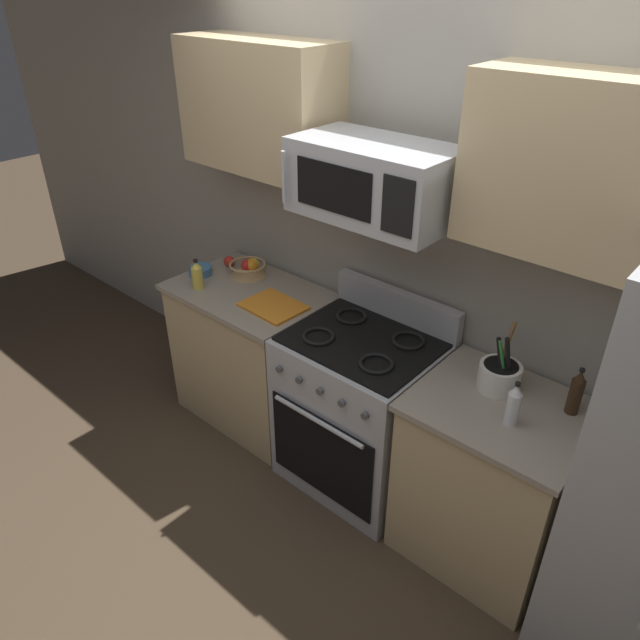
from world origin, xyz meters
name	(u,v)px	position (x,y,z in m)	size (l,w,h in m)	color
ground_plane	(278,543)	(0.00, 0.00, 0.00)	(16.00, 16.00, 0.00)	#473828
wall_back	(412,248)	(0.00, 1.05, 1.30)	(8.00, 0.10, 2.60)	#9E998E
counter_left	(252,354)	(-0.86, 0.66, 0.46)	(0.93, 0.64, 0.91)	tan
range_oven	(360,409)	(0.00, 0.66, 0.47)	(0.76, 0.68, 1.09)	#B2B5BA
counter_right	(488,481)	(0.77, 0.66, 0.46)	(0.76, 0.64, 0.91)	tan
microwave	(374,181)	(0.00, 0.69, 1.74)	(0.73, 0.44, 0.33)	#B2B5BA
upper_cabinets_left	(259,107)	(-0.86, 0.83, 1.92)	(0.92, 0.34, 0.65)	tan
upper_cabinets_right	(570,167)	(0.77, 0.83, 1.92)	(0.75, 0.34, 0.65)	tan
utensil_crock	(500,375)	(0.69, 0.76, 0.98)	(0.19, 0.19, 0.34)	white
fruit_basket	(248,268)	(-1.00, 0.79, 0.96)	(0.23, 0.23, 0.11)	tan
apple_loose	(229,261)	(-1.18, 0.80, 0.94)	(0.07, 0.07, 0.07)	red
cutting_board	(273,306)	(-0.59, 0.61, 0.92)	(0.33, 0.26, 0.02)	orange
bottle_oil	(197,275)	(-1.10, 0.48, 0.99)	(0.07, 0.07, 0.18)	gold
bottle_soy	(576,393)	(1.00, 0.81, 1.01)	(0.06, 0.06, 0.23)	#382314
bottle_vinegar	(513,405)	(0.84, 0.57, 1.01)	(0.06, 0.06, 0.21)	silver
prep_bowl	(201,270)	(-1.22, 0.61, 0.94)	(0.14, 0.14, 0.05)	teal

